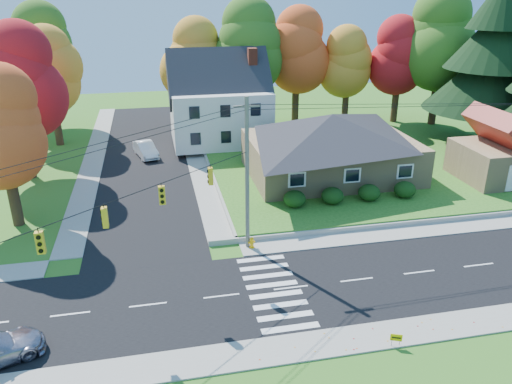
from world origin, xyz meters
TOP-DOWN VIEW (x-y plane):
  - ground at (0.00, 0.00)m, footprint 120.00×120.00m
  - road_main at (0.00, 0.00)m, footprint 90.00×8.00m
  - road_cross at (-8.00, 26.00)m, footprint 8.00×44.00m
  - sidewalk_north at (0.00, 5.00)m, footprint 90.00×2.00m
  - sidewalk_south at (0.00, -5.00)m, footprint 90.00×2.00m
  - lawn at (13.00, 21.00)m, footprint 30.00×30.00m
  - ranch_house at (8.00, 16.00)m, footprint 14.60×10.60m
  - colonial_house at (0.04, 28.00)m, footprint 10.40×8.40m
  - garage at (22.00, 11.99)m, footprint 7.30×6.30m
  - hedge_row at (7.50, 9.80)m, footprint 10.70×1.70m
  - traffic_infrastructure at (-0.15, 1.35)m, footprint 38.10×10.66m
  - tree_lot_0 at (-2.00, 34.00)m, footprint 6.72×6.72m
  - tree_lot_1 at (4.00, 33.00)m, footprint 7.84×7.84m
  - tree_lot_2 at (10.00, 34.00)m, footprint 7.28×7.28m
  - tree_lot_3 at (16.00, 33.00)m, footprint 6.16×6.16m
  - tree_lot_4 at (22.00, 32.00)m, footprint 6.72×6.72m
  - tree_lot_5 at (26.00, 30.00)m, footprint 8.40×8.40m
  - conifer_east_a at (27.00, 22.00)m, footprint 12.80×12.80m
  - tree_west_0 at (-17.00, 12.00)m, footprint 6.16×6.16m
  - tree_west_1 at (-18.00, 22.00)m, footprint 7.28×7.28m
  - tree_west_2 at (-17.00, 32.00)m, footprint 6.72×6.72m
  - tree_west_3 at (-19.00, 40.00)m, footprint 7.84×7.84m
  - white_car at (-7.89, 25.84)m, footprint 2.67×4.78m
  - fire_hydrant at (-1.26, 5.00)m, footprint 0.47×0.37m
  - yard_sign at (3.53, -5.84)m, footprint 0.53×0.24m

SIDE VIEW (x-z plane):
  - ground at x=0.00m, z-range 0.00..0.00m
  - road_main at x=0.00m, z-range 0.00..0.02m
  - road_cross at x=-8.00m, z-range 0.00..0.02m
  - sidewalk_north at x=0.00m, z-range 0.00..0.08m
  - sidewalk_south at x=0.00m, z-range 0.00..0.08m
  - lawn at x=13.00m, z-range 0.00..0.50m
  - fire_hydrant at x=-1.26m, z-range -0.02..0.80m
  - yard_sign at x=3.53m, z-range 0.15..0.85m
  - white_car at x=-7.89m, z-range 0.02..1.51m
  - hedge_row at x=7.50m, z-range 0.50..1.77m
  - garage at x=22.00m, z-range 0.54..5.14m
  - ranch_house at x=8.00m, z-range 0.57..5.97m
  - colonial_house at x=0.04m, z-range -0.22..9.38m
  - traffic_infrastructure at x=-0.15m, z-range 0.15..10.15m
  - tree_west_0 at x=-17.00m, z-range 1.42..12.89m
  - tree_lot_3 at x=16.00m, z-range 1.92..13.39m
  - tree_west_2 at x=-17.00m, z-range 1.55..14.06m
  - tree_lot_0 at x=-2.00m, z-range 2.05..14.56m
  - tree_lot_4 at x=22.00m, z-range 2.05..14.56m
  - tree_west_1 at x=-18.00m, z-range 1.68..15.24m
  - tree_lot_2 at x=10.00m, z-range 2.18..15.74m
  - tree_west_3 at x=-19.00m, z-range 1.81..16.41m
  - conifer_east_a at x=27.00m, z-range 0.91..17.87m
  - tree_lot_1 at x=4.00m, z-range 2.31..16.91m
  - tree_lot_5 at x=26.00m, z-range 2.45..18.09m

